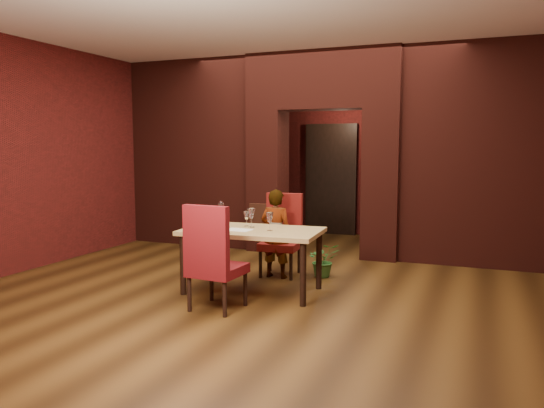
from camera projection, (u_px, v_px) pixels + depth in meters
The scene contains 24 objects.
floor at pixel (277, 283), 6.75m from camera, with size 8.00×8.00×0.00m, color #452B11.
ceiling at pixel (277, 24), 6.40m from camera, with size 7.00×8.00×0.04m, color silver.
wall_back at pixel (352, 153), 10.26m from camera, with size 7.00×0.04×3.20m, color maroon.
wall_front at pixel (10, 172), 2.89m from camera, with size 7.00×0.04×3.20m, color maroon.
wall_left at pixel (58, 155), 7.87m from camera, with size 0.04×8.00×3.20m, color maroon.
pillar_left at pixel (268, 181), 8.82m from camera, with size 0.55×0.55×2.30m, color maroon.
pillar_right at pixel (382, 184), 8.11m from camera, with size 0.55×0.55×2.30m, color maroon.
lintel at pixel (324, 81), 8.29m from camera, with size 2.45×0.55×0.90m, color maroon.
wing_wall_left at pixel (193, 154), 9.30m from camera, with size 2.27×0.35×3.20m, color maroon.
wing_wall_right at pixel (483, 155), 7.54m from camera, with size 2.27×0.35×3.20m, color maroon.
vent_panel at pixel (261, 219), 8.62m from camera, with size 0.40×0.03×0.50m, color #97472B.
rear_door at pixel (331, 181), 10.42m from camera, with size 0.90×0.08×2.10m, color black.
rear_door_frame at pixel (331, 181), 10.38m from camera, with size 1.02×0.04×2.22m, color black.
dining_table at pixel (252, 260), 6.31m from camera, with size 1.61×0.91×0.76m, color tan.
chair_far at pixel (280, 235), 7.08m from camera, with size 0.50×0.50×1.10m, color maroon.
chair_near at pixel (217, 256), 5.63m from camera, with size 0.52×0.52×1.14m, color maroon.
person_seated at pixel (276, 234), 6.97m from camera, with size 0.43×0.28×1.17m, color white.
wine_glass_a at pixel (247, 219), 6.48m from camera, with size 0.08×0.08×0.18m, color white, non-canonical shape.
wine_glass_b at pixel (251, 218), 6.38m from camera, with size 0.09×0.09×0.23m, color white, non-canonical shape.
wine_glass_c at pixel (270, 222), 6.12m from camera, with size 0.09×0.09×0.22m, color white, non-canonical shape.
tasting_sheet at pixel (238, 230), 6.20m from camera, with size 0.31×0.22×0.00m, color silver.
wine_bucket at pixel (207, 219), 6.37m from camera, with size 0.17×0.17×0.20m, color silver.
water_bottle at pixel (221, 214), 6.46m from camera, with size 0.07×0.07×0.31m, color white.
potted_plant at pixel (323, 260), 7.04m from camera, with size 0.41×0.36×0.46m, color #306E2D.
Camera 1 is at (2.41, -6.14, 1.75)m, focal length 35.00 mm.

